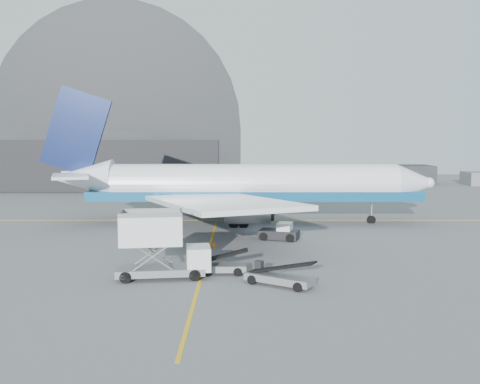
{
  "coord_description": "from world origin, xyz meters",
  "views": [
    {
      "loc": [
        2.91,
        -45.66,
        10.43
      ],
      "look_at": [
        2.89,
        10.81,
        4.5
      ],
      "focal_mm": 40.0,
      "sensor_mm": 36.0,
      "label": 1
    }
  ],
  "objects_px": {
    "airliner": "(238,185)",
    "belt_loader_a": "(214,266)",
    "belt_loader_b": "(279,277)",
    "pushback_tug": "(280,233)",
    "catering_truck": "(160,246)"
  },
  "relations": [
    {
      "from": "airliner",
      "to": "belt_loader_a",
      "type": "xyz_separation_m",
      "value": [
        -1.75,
        -23.6,
        -4.01
      ]
    },
    {
      "from": "airliner",
      "to": "belt_loader_a",
      "type": "height_order",
      "value": "airliner"
    },
    {
      "from": "pushback_tug",
      "to": "airliner",
      "type": "bearing_deg",
      "value": 130.08
    },
    {
      "from": "catering_truck",
      "to": "pushback_tug",
      "type": "bearing_deg",
      "value": 48.76
    },
    {
      "from": "belt_loader_a",
      "to": "belt_loader_b",
      "type": "bearing_deg",
      "value": -35.15
    },
    {
      "from": "airliner",
      "to": "belt_loader_a",
      "type": "distance_m",
      "value": 24.0
    },
    {
      "from": "airliner",
      "to": "pushback_tug",
      "type": "xyz_separation_m",
      "value": [
        4.28,
        -10.09,
        -3.93
      ]
    },
    {
      "from": "catering_truck",
      "to": "belt_loader_a",
      "type": "relative_size",
      "value": 1.41
    },
    {
      "from": "airliner",
      "to": "catering_truck",
      "type": "height_order",
      "value": "airliner"
    },
    {
      "from": "airliner",
      "to": "pushback_tug",
      "type": "height_order",
      "value": "airliner"
    },
    {
      "from": "airliner",
      "to": "belt_loader_b",
      "type": "xyz_separation_m",
      "value": [
        2.95,
        -26.75,
        -3.99
      ]
    },
    {
      "from": "airliner",
      "to": "belt_loader_b",
      "type": "height_order",
      "value": "airliner"
    },
    {
      "from": "airliner",
      "to": "catering_truck",
      "type": "distance_m",
      "value": 25.57
    },
    {
      "from": "belt_loader_a",
      "to": "catering_truck",
      "type": "bearing_deg",
      "value": -163.92
    },
    {
      "from": "pushback_tug",
      "to": "belt_loader_a",
      "type": "distance_m",
      "value": 14.79
    }
  ]
}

